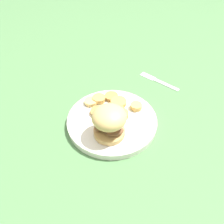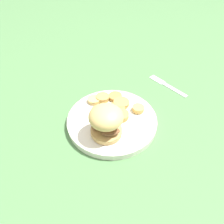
{
  "view_description": "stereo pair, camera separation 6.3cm",
  "coord_description": "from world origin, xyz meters",
  "views": [
    {
      "loc": [
        0.44,
        0.1,
        0.49
      ],
      "look_at": [
        0.0,
        0.0,
        0.05
      ],
      "focal_mm": 35.0,
      "sensor_mm": 36.0,
      "label": 1
    },
    {
      "loc": [
        0.42,
        0.16,
        0.49
      ],
      "look_at": [
        0.0,
        0.0,
        0.05
      ],
      "focal_mm": 35.0,
      "sensor_mm": 36.0,
      "label": 2
    }
  ],
  "objects": [
    {
      "name": "potato_round_3",
      "position": [
        -0.06,
        0.06,
        0.03
      ],
      "size": [
        0.04,
        0.04,
        0.01
      ],
      "primitive_type": "cylinder",
      "color": "tan",
      "rests_on": "dinner_plate"
    },
    {
      "name": "potato_round_2",
      "position": [
        -0.01,
        0.02,
        0.03
      ],
      "size": [
        0.05,
        0.05,
        0.02
      ],
      "primitive_type": "cylinder",
      "color": "tan",
      "rests_on": "dinner_plate"
    },
    {
      "name": "potato_round_5",
      "position": [
        -0.07,
        -0.06,
        0.03
      ],
      "size": [
        0.04,
        0.04,
        0.01
      ],
      "primitive_type": "cylinder",
      "color": "tan",
      "rests_on": "dinner_plate"
    },
    {
      "name": "fork",
      "position": [
        -0.25,
        0.12,
        0.0
      ],
      "size": [
        0.09,
        0.15,
        0.0
      ],
      "color": "silver",
      "rests_on": "ground_plane"
    },
    {
      "name": "potato_round_0",
      "position": [
        -0.05,
        -0.08,
        0.03
      ],
      "size": [
        0.04,
        0.04,
        0.01
      ],
      "primitive_type": "cylinder",
      "color": "#DBB766",
      "rests_on": "dinner_plate"
    },
    {
      "name": "potato_round_7",
      "position": [
        -0.09,
        -0.02,
        0.03
      ],
      "size": [
        0.04,
        0.04,
        0.01
      ],
      "primitive_type": "cylinder",
      "color": "#BC8942",
      "rests_on": "dinner_plate"
    },
    {
      "name": "potato_round_6",
      "position": [
        -0.04,
        0.0,
        0.03
      ],
      "size": [
        0.05,
        0.05,
        0.01
      ],
      "primitive_type": "cylinder",
      "color": "tan",
      "rests_on": "dinner_plate"
    },
    {
      "name": "potato_round_4",
      "position": [
        -0.01,
        -0.05,
        0.03
      ],
      "size": [
        0.05,
        0.05,
        0.01
      ],
      "primitive_type": "cylinder",
      "color": "#BC8942",
      "rests_on": "dinner_plate"
    },
    {
      "name": "sandwich",
      "position": [
        0.06,
        0.01,
        0.07
      ],
      "size": [
        0.09,
        0.09,
        0.09
      ],
      "color": "tan",
      "rests_on": "dinner_plate"
    },
    {
      "name": "dinner_plate",
      "position": [
        0.0,
        0.0,
        0.01
      ],
      "size": [
        0.27,
        0.27,
        0.02
      ],
      "color": "white",
      "rests_on": "ground_plane"
    },
    {
      "name": "ground_plane",
      "position": [
        0.0,
        0.0,
        0.0
      ],
      "size": [
        4.0,
        4.0,
        0.0
      ],
      "primitive_type": "plane",
      "color": "#4C7A47"
    },
    {
      "name": "potato_round_1",
      "position": [
        -0.07,
        0.01,
        0.03
      ],
      "size": [
        0.05,
        0.05,
        0.01
      ],
      "primitive_type": "cylinder",
      "color": "tan",
      "rests_on": "dinner_plate"
    }
  ]
}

